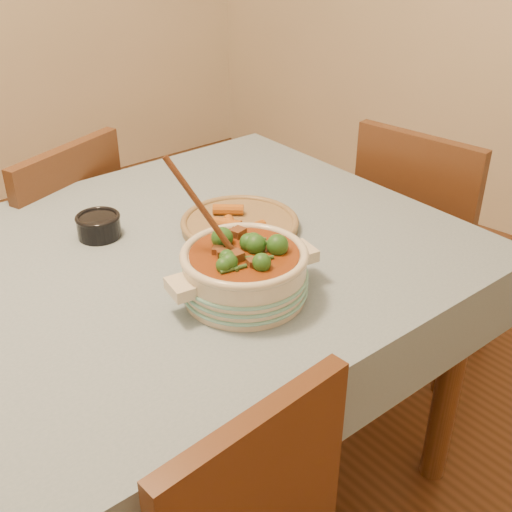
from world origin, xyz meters
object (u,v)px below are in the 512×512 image
at_px(stew_casserole, 244,269).
at_px(chair_right, 423,237).
at_px(condiment_bowl, 99,225).
at_px(chair_far, 58,252).
at_px(dining_table, 117,312).
at_px(fried_plate, 240,222).

bearing_deg(stew_casserole, chair_right, 12.98).
bearing_deg(stew_casserole, condiment_bowl, 104.87).
distance_m(chair_far, chair_right, 1.19).
height_order(condiment_bowl, chair_right, chair_right).
relative_size(dining_table, fried_plate, 4.63).
distance_m(stew_casserole, fried_plate, 0.31).
bearing_deg(chair_far, condiment_bowl, 63.94).
bearing_deg(stew_casserole, fried_plate, 54.17).
bearing_deg(chair_far, stew_casserole, 74.20).
relative_size(stew_casserole, condiment_bowl, 2.70).
bearing_deg(chair_right, chair_far, 45.57).
distance_m(dining_table, condiment_bowl, 0.24).
xyz_separation_m(fried_plate, chair_far, (-0.24, 0.64, -0.29)).
relative_size(condiment_bowl, fried_plate, 0.34).
xyz_separation_m(chair_far, chair_right, (0.98, -0.68, 0.01)).
height_order(stew_casserole, chair_right, stew_casserole).
xyz_separation_m(stew_casserole, chair_far, (-0.07, 0.89, -0.33)).
relative_size(dining_table, chair_far, 1.95).
height_order(dining_table, chair_far, chair_far).
height_order(dining_table, stew_casserole, stew_casserole).
height_order(condiment_bowl, fried_plate, condiment_bowl).
distance_m(dining_table, chair_right, 1.11).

